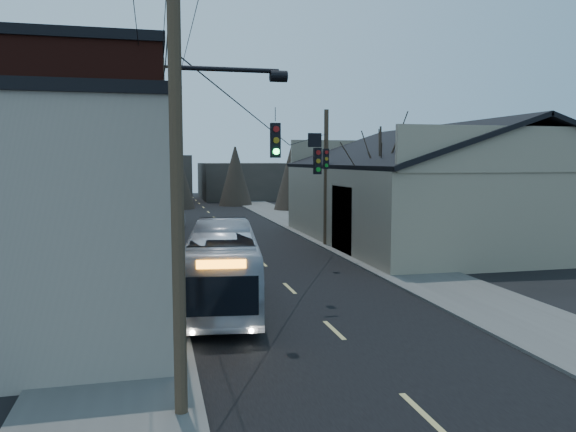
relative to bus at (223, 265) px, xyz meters
name	(u,v)px	position (x,y,z in m)	size (l,w,h in m)	color
road_surface	(236,238)	(3.00, 17.64, -1.45)	(9.00, 110.00, 0.02)	black
sidewalk_left	(139,240)	(-3.50, 17.64, -1.40)	(4.00, 110.00, 0.12)	#474744
sidewalk_right	(325,234)	(9.50, 17.64, -1.40)	(4.00, 110.00, 0.12)	#474744
building_clapboard	(30,225)	(-6.00, -3.36, 2.04)	(8.00, 8.00, 7.00)	gray
building_brick	(55,168)	(-7.00, 7.64, 3.54)	(10.00, 12.00, 10.00)	black
building_left_far	(99,185)	(-6.50, 23.64, 2.04)	(9.00, 14.00, 7.00)	#332E28
warehouse	(442,201)	(16.00, 12.64, 1.24)	(16.16, 20.60, 7.73)	#7F755C
building_far_left	(149,179)	(-3.00, 52.64, 1.54)	(10.00, 12.00, 6.00)	#332E28
building_far_right	(244,181)	(10.00, 57.64, 1.04)	(12.00, 14.00, 5.00)	#332E28
bare_tree	(380,193)	(9.50, 7.64, 2.14)	(0.40, 0.40, 7.20)	black
utility_lines	(195,168)	(-0.11, 11.78, 3.49)	(11.24, 45.28, 10.50)	#382B1E
bus	(223,265)	(0.00, 0.00, 0.00)	(2.45, 10.49, 2.92)	#B2B5BF
parked_car	(172,221)	(-1.13, 22.89, -0.72)	(1.57, 4.49, 1.48)	#979A9E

